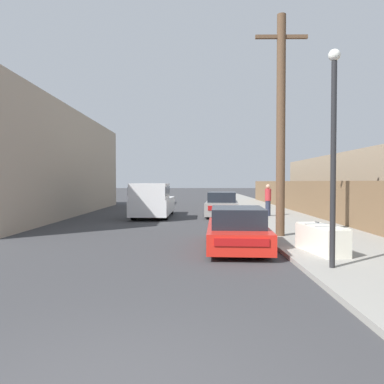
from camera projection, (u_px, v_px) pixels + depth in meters
name	position (u px, v px, depth m)	size (l,w,h in m)	color
sidewalk_curb	(258.00, 209.00, 26.73)	(4.20, 63.00, 0.12)	gray
discarded_fridge	(321.00, 239.00, 9.98)	(0.94, 1.91, 0.76)	silver
parked_sports_car_red	(237.00, 229.00, 11.30)	(1.99, 4.56, 1.25)	red
car_parked_mid	(222.00, 205.00, 21.73)	(2.17, 4.77, 1.41)	gray
pickup_truck	(152.00, 201.00, 20.78)	(2.09, 5.55, 1.92)	silver
utility_pole	(281.00, 123.00, 12.98)	(1.80, 0.31, 7.66)	brown
street_lamp	(333.00, 142.00, 8.17)	(0.26, 0.26, 4.77)	#232326
wooden_fence	(310.00, 198.00, 20.90)	(0.08, 37.50, 1.92)	brown
building_left_block	(24.00, 164.00, 22.67)	(7.00, 19.61, 6.16)	tan
pedestrian	(268.00, 200.00, 20.60)	(0.34, 0.34, 1.75)	#282D42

